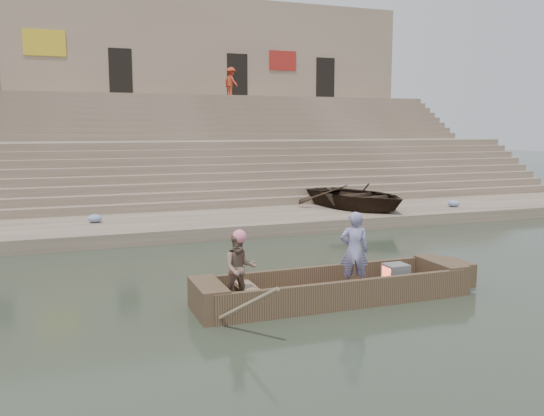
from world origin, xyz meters
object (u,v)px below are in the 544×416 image
rowing_man (240,268)px  television (395,274)px  standing_man (354,251)px  pedestrian (231,82)px  main_rowboat (333,295)px  beached_rowboat (357,196)px

rowing_man → television: size_ratio=2.83×
standing_man → pedestrian: pedestrian is taller
main_rowboat → television: television is taller
rowing_man → television: bearing=8.8°
main_rowboat → television: bearing=0.0°
television → pedestrian: 23.16m
main_rowboat → standing_man: 0.98m
standing_man → beached_rowboat: bearing=-96.1°
pedestrian → television: bearing=152.5°
beached_rowboat → standing_man: bearing=-133.6°
main_rowboat → pedestrian: 23.47m
rowing_man → pedestrian: (6.49, 22.44, 5.14)m
main_rowboat → rowing_man: (-2.00, -0.17, 0.76)m
rowing_man → television: (3.42, 0.17, -0.45)m
television → rowing_man: bearing=-177.1°
rowing_man → beached_rowboat: (7.39, 9.07, -0.00)m
main_rowboat → beached_rowboat: (5.39, 8.90, 0.76)m
television → beached_rowboat: (3.97, 8.90, 0.45)m
standing_man → rowing_man: 2.40m
television → pedestrian: bearing=82.1°
rowing_man → standing_man: bearing=7.6°
main_rowboat → beached_rowboat: bearing=58.8°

